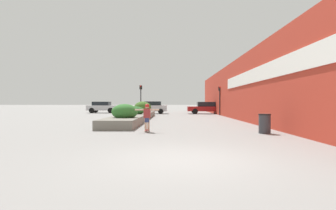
% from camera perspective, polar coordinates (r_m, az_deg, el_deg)
% --- Properties ---
extents(ground_plane, '(300.00, 300.00, 0.00)m').
position_cam_1_polar(ground_plane, '(6.65, 3.76, -11.79)').
color(ground_plane, gray).
extents(building_wall_right, '(0.67, 38.95, 5.02)m').
position_cam_1_polar(building_wall_right, '(24.49, 14.23, 3.09)').
color(building_wall_right, '#B23323').
rests_on(building_wall_right, ground_plane).
extents(planter_box, '(2.02, 15.66, 1.52)m').
position_cam_1_polar(planter_box, '(21.39, -7.00, -2.09)').
color(planter_box, slate).
rests_on(planter_box, ground_plane).
extents(skateboard, '(0.22, 0.57, 0.09)m').
position_cam_1_polar(skateboard, '(12.82, -4.58, -5.52)').
color(skateboard, maroon).
rests_on(skateboard, ground_plane).
extents(skateboarder, '(1.18, 0.22, 1.27)m').
position_cam_1_polar(skateboarder, '(12.76, -4.58, -1.98)').
color(skateboarder, tan).
rests_on(skateboarder, skateboard).
extents(trash_bin, '(0.55, 0.55, 0.90)m').
position_cam_1_polar(trash_bin, '(12.85, 20.29, -3.82)').
color(trash_bin, '#38383D').
rests_on(trash_bin, ground_plane).
extents(car_leftmost, '(4.44, 1.94, 1.51)m').
position_cam_1_polar(car_leftmost, '(38.52, 18.33, -0.40)').
color(car_leftmost, navy).
rests_on(car_leftmost, ground_plane).
extents(car_center_left, '(4.68, 1.91, 1.50)m').
position_cam_1_polar(car_center_left, '(33.36, 8.38, -0.54)').
color(car_center_left, maroon).
rests_on(car_center_left, ground_plane).
extents(car_center_right, '(4.08, 2.01, 1.53)m').
position_cam_1_polar(car_center_right, '(37.01, -14.06, -0.40)').
color(car_center_right, '#BCBCC1').
rests_on(car_center_right, ground_plane).
extents(car_rightmost, '(3.89, 1.97, 1.56)m').
position_cam_1_polar(car_rightmost, '(33.42, -3.55, -0.49)').
color(car_rightmost, '#BCBCC1').
rests_on(car_rightmost, ground_plane).
extents(traffic_light_left, '(0.28, 0.30, 3.34)m').
position_cam_1_polar(traffic_light_left, '(29.42, -5.94, 2.23)').
color(traffic_light_left, black).
rests_on(traffic_light_left, ground_plane).
extents(traffic_light_right, '(0.28, 0.30, 3.20)m').
position_cam_1_polar(traffic_light_right, '(29.74, 11.21, 2.04)').
color(traffic_light_right, black).
rests_on(traffic_light_right, ground_plane).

